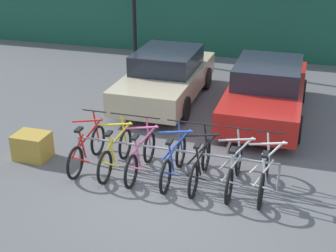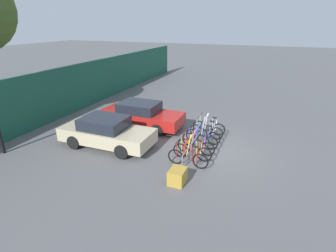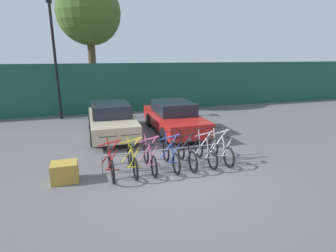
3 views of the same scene
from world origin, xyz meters
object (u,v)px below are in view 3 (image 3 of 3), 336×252
bicycle_red (111,163)px  tree_behind_hoarding (89,13)px  car_red (174,117)px  bicycle_yellow (132,160)px  bicycle_blue (171,156)px  bike_rack (168,151)px  bicycle_white (221,150)px  car_beige (111,120)px  bicycle_black (186,154)px  cargo_crate (65,172)px  bicycle_pink (150,158)px  lamp_post (55,55)px  bicycle_silver (205,152)px

bicycle_red → tree_behind_hoarding: tree_behind_hoarding is taller
bicycle_red → car_red: (3.18, 3.73, 0.31)m
bicycle_yellow → bicycle_blue: size_ratio=1.00×
bike_rack → bicycle_white: 1.79m
bicycle_white → car_beige: bearing=127.4°
bicycle_black → tree_behind_hoarding: size_ratio=0.22×
bicycle_yellow → tree_behind_hoarding: bearing=94.6°
bicycle_blue → bicycle_white: 1.73m
car_beige → cargo_crate: car_beige is taller
bicycle_yellow → car_red: car_red is taller
bike_rack → bicycle_red: bearing=-175.2°
car_beige → cargo_crate: size_ratio=6.23×
bicycle_black → tree_behind_hoarding: bearing=99.4°
bicycle_blue → cargo_crate: 3.09m
bicycle_pink → bike_rack: bearing=9.6°
car_red → bicycle_blue: bearing=-109.9°
bicycle_blue → bicycle_white: (1.73, 0.00, 0.00)m
bicycle_pink → bicycle_white: same height
car_red → bicycle_white: bearing=-84.1°
car_red → tree_behind_hoarding: (-3.19, 7.04, 5.21)m
car_beige → lamp_post: size_ratio=0.71×
bicycle_silver → lamp_post: size_ratio=0.28×
bicycle_red → bicycle_white: 3.56m
bicycle_red → bicycle_pink: same height
bicycle_silver → cargo_crate: 4.26m
bicycle_yellow → cargo_crate: bearing=-178.1°
car_red → cargo_crate: size_ratio=6.52×
bicycle_pink → tree_behind_hoarding: bearing=92.3°
car_beige → cargo_crate: bearing=-112.3°
bicycle_black → lamp_post: lamp_post is taller
bicycle_black → lamp_post: size_ratio=0.28×
bicycle_red → cargo_crate: bicycle_red is taller
bicycle_pink → bicycle_silver: bearing=-3.9°
bicycle_pink → lamp_post: bearing=107.4°
bicycle_yellow → bicycle_white: same height
cargo_crate → bicycle_blue: bearing=0.4°
lamp_post → bike_rack: bearing=-64.5°
bike_rack → bicycle_yellow: (-1.16, -0.15, -0.11)m
bicycle_yellow → tree_behind_hoarding: size_ratio=0.22×
bicycle_yellow → car_red: bearing=56.9°
bicycle_silver → bicycle_blue: bearing=176.6°
bicycle_red → bicycle_silver: size_ratio=1.00×
bicycle_white → cargo_crate: 4.82m
bicycle_white → cargo_crate: bearing=-179.8°
bike_rack → car_red: bearing=68.7°
bicycle_red → lamp_post: 8.75m
cargo_crate → bicycle_pink: bearing=0.5°
bicycle_black → lamp_post: bearing=115.3°
bike_rack → car_beige: 4.18m
bicycle_pink → car_red: car_red is taller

